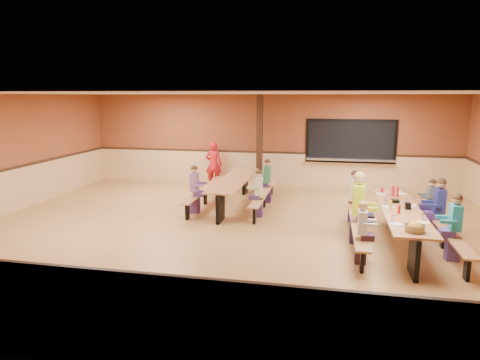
# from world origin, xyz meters

# --- Properties ---
(ground) EXTENTS (12.00, 12.00, 0.00)m
(ground) POSITION_xyz_m (0.00, 0.00, 0.00)
(ground) COLOR #9A693A
(ground) RESTS_ON ground
(room_envelope) EXTENTS (12.04, 10.04, 3.02)m
(room_envelope) POSITION_xyz_m (0.00, 0.00, 0.69)
(room_envelope) COLOR brown
(room_envelope) RESTS_ON ground
(kitchen_pass_through) EXTENTS (2.78, 0.28, 1.38)m
(kitchen_pass_through) POSITION_xyz_m (2.60, 4.96, 1.49)
(kitchen_pass_through) COLOR black
(kitchen_pass_through) RESTS_ON ground
(structural_post) EXTENTS (0.18, 0.18, 3.00)m
(structural_post) POSITION_xyz_m (-0.20, 4.40, 1.50)
(structural_post) COLOR black
(structural_post) RESTS_ON ground
(cafeteria_table_main) EXTENTS (1.91, 3.70, 0.74)m
(cafeteria_table_main) POSITION_xyz_m (3.38, -0.15, 0.53)
(cafeteria_table_main) COLOR #B17046
(cafeteria_table_main) RESTS_ON ground
(cafeteria_table_second) EXTENTS (1.91, 3.70, 0.74)m
(cafeteria_table_second) POSITION_xyz_m (-0.54, 2.25, 0.53)
(cafeteria_table_second) COLOR #B17046
(cafeteria_table_second) RESTS_ON ground
(seated_child_white_left) EXTENTS (0.33, 0.27, 1.13)m
(seated_child_white_left) POSITION_xyz_m (2.55, -1.31, 0.56)
(seated_child_white_left) COLOR silver
(seated_child_white_left) RESTS_ON ground
(seated_adult_yellow) EXTENTS (0.48, 0.39, 1.44)m
(seated_adult_yellow) POSITION_xyz_m (2.55, -0.16, 0.72)
(seated_adult_yellow) COLOR #C9E21F
(seated_adult_yellow) RESTS_ON ground
(seated_child_grey_left) EXTENTS (0.37, 0.30, 1.21)m
(seated_child_grey_left) POSITION_xyz_m (2.55, 1.38, 0.61)
(seated_child_grey_left) COLOR silver
(seated_child_grey_left) RESTS_ON ground
(seated_child_teal_right) EXTENTS (0.38, 0.31, 1.23)m
(seated_child_teal_right) POSITION_xyz_m (4.20, -0.81, 0.61)
(seated_child_teal_right) COLOR teal
(seated_child_teal_right) RESTS_ON ground
(seated_child_navy_right) EXTENTS (0.41, 0.33, 1.28)m
(seated_child_navy_right) POSITION_xyz_m (4.20, 0.34, 0.64)
(seated_child_navy_right) COLOR navy
(seated_child_navy_right) RESTS_ON ground
(seated_child_char_right) EXTENTS (0.33, 0.27, 1.13)m
(seated_child_char_right) POSITION_xyz_m (4.20, 1.08, 0.57)
(seated_child_char_right) COLOR #484E51
(seated_child_char_right) RESTS_ON ground
(seated_child_purple_sec) EXTENTS (0.37, 0.30, 1.22)m
(seated_child_purple_sec) POSITION_xyz_m (-1.37, 1.31, 0.61)
(seated_child_purple_sec) COLOR #805184
(seated_child_purple_sec) RESTS_ON ground
(seated_child_green_sec) EXTENTS (0.37, 0.30, 1.21)m
(seated_child_green_sec) POSITION_xyz_m (0.28, 2.79, 0.60)
(seated_child_green_sec) COLOR #2E724A
(seated_child_green_sec) RESTS_ON ground
(seated_child_tan_sec) EXTENTS (0.34, 0.28, 1.16)m
(seated_child_tan_sec) POSITION_xyz_m (0.28, 1.30, 0.58)
(seated_child_tan_sec) COLOR beige
(seated_child_tan_sec) RESTS_ON ground
(standing_woman) EXTENTS (0.57, 0.40, 1.49)m
(standing_woman) POSITION_xyz_m (-1.74, 4.55, 0.74)
(standing_woman) COLOR red
(standing_woman) RESTS_ON ground
(punch_pitcher) EXTENTS (0.16, 0.16, 0.22)m
(punch_pitcher) POSITION_xyz_m (3.42, 1.00, 0.85)
(punch_pitcher) COLOR #B5182A
(punch_pitcher) RESTS_ON cafeteria_table_main
(chip_bowl) EXTENTS (0.32, 0.32, 0.15)m
(chip_bowl) POSITION_xyz_m (3.37, -1.62, 0.81)
(chip_bowl) COLOR orange
(chip_bowl) RESTS_ON cafeteria_table_main
(napkin_dispenser) EXTENTS (0.10, 0.14, 0.13)m
(napkin_dispenser) POSITION_xyz_m (3.51, -0.11, 0.80)
(napkin_dispenser) COLOR black
(napkin_dispenser) RESTS_ON cafeteria_table_main
(condiment_mustard) EXTENTS (0.06, 0.06, 0.17)m
(condiment_mustard) POSITION_xyz_m (3.18, -0.15, 0.82)
(condiment_mustard) COLOR yellow
(condiment_mustard) RESTS_ON cafeteria_table_main
(condiment_ketchup) EXTENTS (0.06, 0.06, 0.17)m
(condiment_ketchup) POSITION_xyz_m (3.29, -0.51, 0.82)
(condiment_ketchup) COLOR #B2140F
(condiment_ketchup) RESTS_ON cafeteria_table_main
(table_paddle) EXTENTS (0.16, 0.16, 0.56)m
(table_paddle) POSITION_xyz_m (3.35, 0.41, 0.88)
(table_paddle) COLOR black
(table_paddle) RESTS_ON cafeteria_table_main
(place_settings) EXTENTS (0.65, 3.30, 0.11)m
(place_settings) POSITION_xyz_m (3.38, -0.15, 0.80)
(place_settings) COLOR beige
(place_settings) RESTS_ON cafeteria_table_main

